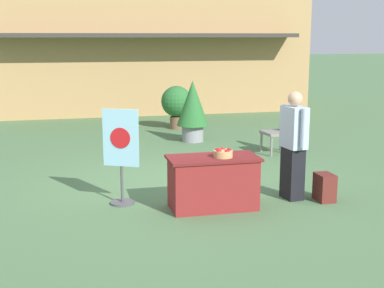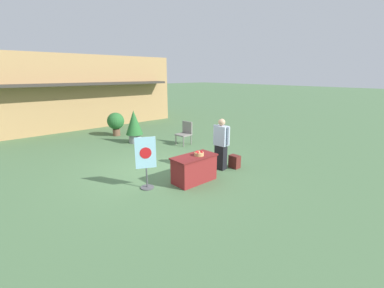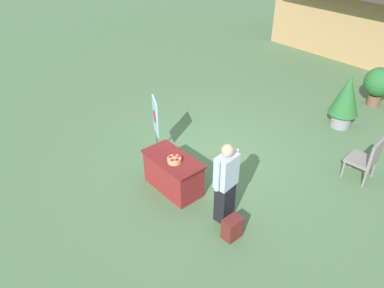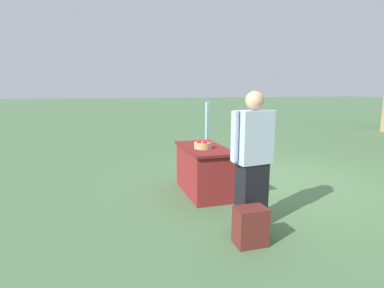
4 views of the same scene
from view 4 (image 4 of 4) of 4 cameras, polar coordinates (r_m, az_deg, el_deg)
name	(u,v)px [view 4 (image 4 of 4)]	position (r m, az deg, el deg)	size (l,w,h in m)	color
ground_plane	(269,180)	(5.83, 14.41, -6.67)	(120.00, 120.00, 0.00)	#4C7047
display_table	(204,170)	(4.89, 2.26, -4.93)	(1.31, 0.65, 0.77)	maroon
apple_basket	(203,145)	(4.65, 2.10, -0.14)	(0.27, 0.27, 0.13)	tan
person_visitor	(253,159)	(3.67, 11.46, -2.86)	(0.31, 0.61, 1.65)	black
backpack	(251,226)	(3.42, 11.09, -15.12)	(0.24, 0.34, 0.42)	maroon
poster_board	(207,134)	(6.14, 2.97, 1.86)	(0.50, 0.36, 1.42)	#4C4C51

